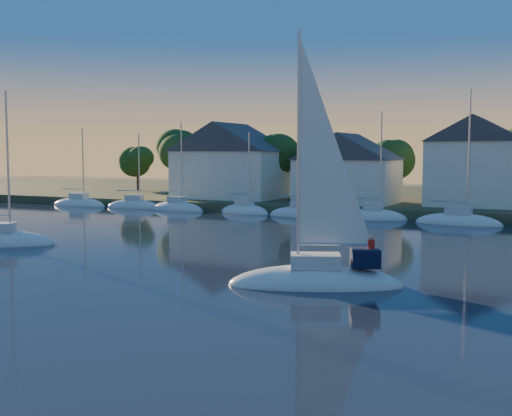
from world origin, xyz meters
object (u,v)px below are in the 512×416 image
Objects in this scene: hero_sailboat at (318,275)px; clubhouse_east at (477,160)px; clubhouse_centre at (348,167)px; clubhouse_west at (230,160)px.

clubhouse_east is at bearing -115.46° from hero_sailboat.
clubhouse_centre is 0.83× the size of hero_sailboat.
clubhouse_west is at bearing -79.30° from hero_sailboat.
clubhouse_west is at bearing 176.42° from clubhouse_centre.
clubhouse_west is at bearing -178.09° from clubhouse_east.
clubhouse_east is 0.75× the size of hero_sailboat.
clubhouse_east reaches higher than clubhouse_centre.
clubhouse_centre is 43.24m from hero_sailboat.
clubhouse_east is (14.00, 2.00, 0.87)m from clubhouse_centre.
clubhouse_east is 43.69m from hero_sailboat.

